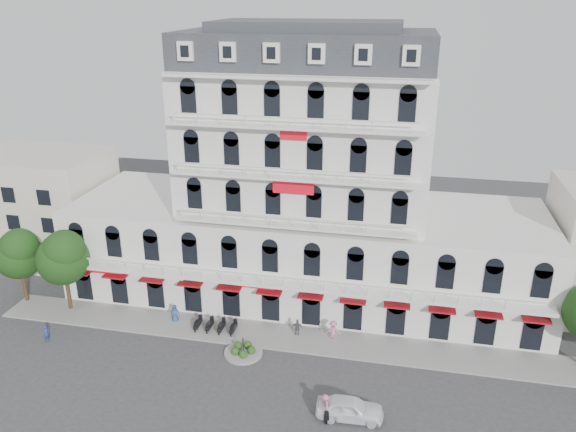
{
  "coord_description": "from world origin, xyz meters",
  "views": [
    {
      "loc": [
        8.67,
        -31.57,
        27.73
      ],
      "look_at": [
        -0.05,
        10.0,
        11.03
      ],
      "focal_mm": 35.0,
      "sensor_mm": 36.0,
      "label": 1
    }
  ],
  "objects": [
    {
      "name": "tree_west_inner",
      "position": [
        -20.95,
        9.48,
        5.68
      ],
      "size": [
        4.76,
        4.76,
        8.25
      ],
      "color": "#382314",
      "rests_on": "ground"
    },
    {
      "name": "pedestrian_left",
      "position": [
        -10.45,
        9.5,
        0.87
      ],
      "size": [
        1.01,
        0.89,
        1.74
      ],
      "primitive_type": "imported",
      "rotation": [
        0.0,
        0.0,
        0.49
      ],
      "color": "navy",
      "rests_on": "ground"
    },
    {
      "name": "tree_west_outer",
      "position": [
        -25.95,
        9.98,
        5.35
      ],
      "size": [
        4.5,
        4.48,
        7.76
      ],
      "color": "#382314",
      "rests_on": "ground"
    },
    {
      "name": "pedestrian_far",
      "position": [
        -20.0,
        4.27,
        0.79
      ],
      "size": [
        0.64,
        0.69,
        1.58
      ],
      "primitive_type": "imported",
      "rotation": [
        0.0,
        0.0,
        0.95
      ],
      "color": "navy",
      "rests_on": "ground"
    },
    {
      "name": "parked_car",
      "position": [
        6.42,
        0.28,
        0.81
      ],
      "size": [
        4.82,
        2.12,
        1.61
      ],
      "primitive_type": "imported",
      "rotation": [
        0.0,
        0.0,
        1.62
      ],
      "color": "white",
      "rests_on": "ground"
    },
    {
      "name": "parked_scooter_row",
      "position": [
        -6.35,
        8.8,
        0.0
      ],
      "size": [
        4.4,
        1.8,
        1.1
      ],
      "primitive_type": null,
      "color": "black",
      "rests_on": "ground"
    },
    {
      "name": "sidewalk",
      "position": [
        0.0,
        9.0,
        0.08
      ],
      "size": [
        53.0,
        4.0,
        0.16
      ],
      "primitive_type": "cube",
      "color": "gray",
      "rests_on": "ground"
    },
    {
      "name": "main_building",
      "position": [
        0.0,
        18.0,
        9.96
      ],
      "size": [
        45.0,
        15.0,
        25.8
      ],
      "color": "silver",
      "rests_on": "ground"
    },
    {
      "name": "traffic_island",
      "position": [
        -3.0,
        6.0,
        0.26
      ],
      "size": [
        3.2,
        3.2,
        1.6
      ],
      "color": "gray",
      "rests_on": "ground"
    },
    {
      "name": "ground",
      "position": [
        0.0,
        0.0,
        0.0
      ],
      "size": [
        120.0,
        120.0,
        0.0
      ],
      "primitive_type": "plane",
      "color": "#38383A",
      "rests_on": "ground"
    },
    {
      "name": "pedestrian_mid",
      "position": [
        0.9,
        9.5,
        0.83
      ],
      "size": [
        0.97,
        0.41,
        1.66
      ],
      "primitive_type": "imported",
      "rotation": [
        0.0,
        0.0,
        3.14
      ],
      "color": "#505257",
      "rests_on": "ground"
    },
    {
      "name": "flank_building_west",
      "position": [
        -30.0,
        20.0,
        6.0
      ],
      "size": [
        14.0,
        10.0,
        12.0
      ],
      "primitive_type": "cube",
      "color": "beige",
      "rests_on": "ground"
    },
    {
      "name": "rider_center",
      "position": [
        4.73,
        -0.1,
        1.01
      ],
      "size": [
        0.81,
        1.66,
        1.96
      ],
      "rotation": [
        0.0,
        0.0,
        5.01
      ],
      "color": "black",
      "rests_on": "ground"
    },
    {
      "name": "pedestrian_right",
      "position": [
        4.02,
        9.5,
        0.96
      ],
      "size": [
        1.3,
        0.84,
        1.91
      ],
      "primitive_type": "imported",
      "rotation": [
        0.0,
        0.0,
        3.25
      ],
      "color": "#CD6C99",
      "rests_on": "ground"
    }
  ]
}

